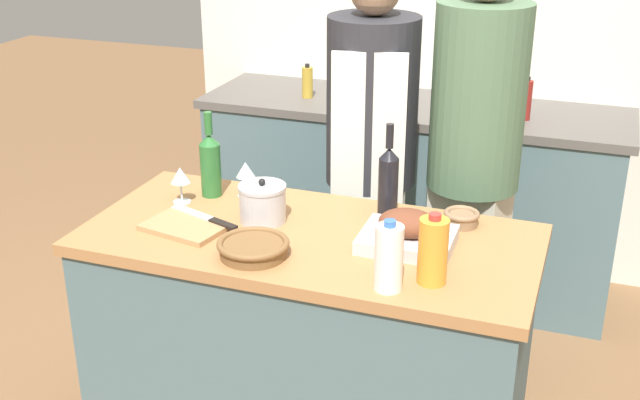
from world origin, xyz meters
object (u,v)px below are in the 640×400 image
object	(u,v)px
cutting_board	(184,227)
person_cook_aproned	(370,154)
stock_pot	(263,203)
wine_glass_left	(246,171)
condiment_bottle_tall	(526,100)
condiment_bottle_extra	(493,84)
juice_jug	(433,251)
knife_chef	(206,218)
mixing_bowl	(461,217)
wine_bottle_dark	(388,179)
milk_jug	(389,257)
wine_bottle_green	(210,163)
condiment_bottle_short	(307,82)
roasting_pan	(408,233)
wicker_basket	(253,247)
stand_mixer	(385,77)
wine_glass_right	(180,177)
person_cook_guest	(474,154)

from	to	relation	value
cutting_board	person_cook_aproned	world-z (taller)	person_cook_aproned
stock_pot	wine_glass_left	xyz separation A→B (m)	(-0.14, 0.18, 0.03)
stock_pot	condiment_bottle_tall	size ratio (longest dim) A/B	0.83
condiment_bottle_extra	juice_jug	bearing A→B (deg)	-86.82
condiment_bottle_tall	knife_chef	bearing A→B (deg)	-122.86
mixing_bowl	wine_glass_left	world-z (taller)	wine_glass_left
condiment_bottle_extra	wine_bottle_dark	bearing A→B (deg)	-96.81
milk_jug	wine_bottle_green	distance (m)	0.92
juice_jug	condiment_bottle_short	bearing A→B (deg)	122.15
mixing_bowl	roasting_pan	bearing A→B (deg)	-120.90
wicker_basket	stand_mixer	size ratio (longest dim) A/B	0.74
juice_jug	condiment_bottle_tall	size ratio (longest dim) A/B	1.10
knife_chef	wine_glass_right	bearing A→B (deg)	141.50
wine_bottle_green	condiment_bottle_extra	size ratio (longest dim) A/B	1.54
stock_pot	milk_jug	size ratio (longest dim) A/B	0.76
roasting_pan	condiment_bottle_extra	bearing A→B (deg)	88.97
person_cook_aproned	condiment_bottle_extra	bearing A→B (deg)	55.01
stock_pot	knife_chef	distance (m)	0.20
stand_mixer	condiment_bottle_tall	size ratio (longest dim) A/B	1.57
roasting_pan	stand_mixer	distance (m)	1.43
roasting_pan	stock_pot	size ratio (longest dim) A/B	1.82
wine_glass_right	knife_chef	xyz separation A→B (m)	(0.17, -0.13, -0.08)
wine_glass_right	stand_mixer	world-z (taller)	stand_mixer
roasting_pan	wicker_basket	world-z (taller)	roasting_pan
cutting_board	milk_jug	bearing A→B (deg)	-11.91
condiment_bottle_tall	person_cook_guest	distance (m)	0.65
cutting_board	person_cook_aproned	size ratio (longest dim) A/B	0.18
mixing_bowl	person_cook_aproned	distance (m)	0.65
stand_mixer	person_cook_aproned	bearing A→B (deg)	-78.98
knife_chef	wine_glass_left	bearing A→B (deg)	84.44
mixing_bowl	wine_bottle_dark	bearing A→B (deg)	178.30
stock_pot	condiment_bottle_tall	world-z (taller)	condiment_bottle_tall
wine_glass_left	person_cook_aproned	bearing A→B (deg)	55.32
milk_jug	wine_glass_left	size ratio (longest dim) A/B	1.62
juice_jug	wine_bottle_dark	world-z (taller)	wine_bottle_dark
condiment_bottle_tall	condiment_bottle_short	bearing A→B (deg)	179.21
stock_pot	juice_jug	size ratio (longest dim) A/B	0.75
juice_jug	wicker_basket	bearing A→B (deg)	-177.71
wicker_basket	condiment_bottle_short	xyz separation A→B (m)	(-0.41, 1.56, 0.11)
wine_bottle_green	knife_chef	distance (m)	0.27
wine_bottle_dark	wine_glass_left	xyz separation A→B (m)	(-0.53, -0.02, -0.03)
wine_bottle_green	condiment_bottle_extra	distance (m)	1.58
juice_jug	condiment_bottle_extra	world-z (taller)	condiment_bottle_extra
wicker_basket	person_cook_aproned	distance (m)	0.92
milk_jug	wine_glass_right	bearing A→B (deg)	157.34
mixing_bowl	stand_mixer	world-z (taller)	stand_mixer
roasting_pan	stand_mixer	bearing A→B (deg)	108.63
wicker_basket	person_cook_aproned	xyz separation A→B (m)	(0.11, 0.91, 0.01)
cutting_board	milk_jug	xyz separation A→B (m)	(0.74, -0.16, 0.09)
knife_chef	person_cook_aproned	bearing A→B (deg)	64.38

